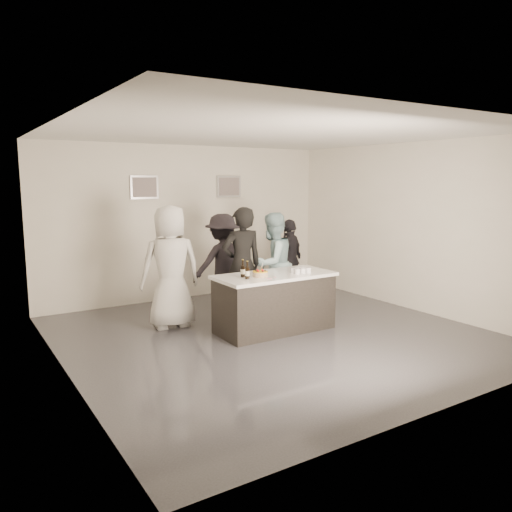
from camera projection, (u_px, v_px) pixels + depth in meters
name	position (u px, v px, depth m)	size (l,w,h in m)	color
floor	(273.00, 335.00, 7.60)	(6.00, 6.00, 0.00)	#3D3D42
ceiling	(275.00, 133.00, 7.15)	(6.00, 6.00, 0.00)	white
wall_back	(189.00, 222.00, 9.88)	(6.00, 0.04, 3.00)	white
wall_front	(447.00, 266.00, 4.87)	(6.00, 0.04, 3.00)	white
wall_left	(61.00, 253.00, 5.79)	(0.04, 6.00, 3.00)	white
wall_right	(412.00, 227.00, 8.96)	(0.04, 6.00, 3.00)	white
picture_left	(144.00, 187.00, 9.27)	(0.54, 0.04, 0.44)	#B2B2B7
picture_right	(229.00, 187.00, 10.22)	(0.54, 0.04, 0.44)	#B2B2B7
bar_counter	(275.00, 302.00, 7.75)	(1.86, 0.86, 0.90)	white
cake	(260.00, 274.00, 7.47)	(0.23, 0.23, 0.07)	yellow
beer_bottle_a	(243.00, 269.00, 7.42)	(0.07, 0.07, 0.26)	black
beer_bottle_b	(247.00, 270.00, 7.28)	(0.07, 0.07, 0.26)	black
tumbler_cluster	(301.00, 270.00, 7.80)	(0.30, 0.19, 0.08)	orange
candles	(270.00, 278.00, 7.36)	(0.24, 0.08, 0.01)	pink
person_main_black	(242.00, 265.00, 8.19)	(0.69, 0.46, 1.90)	black
person_main_blue	(272.00, 264.00, 8.68)	(0.87, 0.67, 1.78)	#95BDC4
person_guest_left	(171.00, 267.00, 7.87)	(0.96, 0.62, 1.96)	silver
person_guest_right	(290.00, 260.00, 9.74)	(0.93, 0.39, 1.58)	black
person_guest_back	(223.00, 262.00, 8.94)	(1.13, 0.65, 1.74)	black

